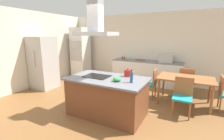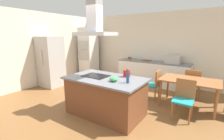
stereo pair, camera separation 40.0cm
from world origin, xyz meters
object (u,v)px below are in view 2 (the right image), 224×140
Objects in this scene: coffee_mug_yellow at (133,59)px; cutting_board at (147,60)px; wall_oven_stack at (88,52)px; chair_at_left_end at (154,83)px; tea_kettle at (127,73)px; chair_facing_island at (184,97)px; countertop_microwave at (173,59)px; mixing_bowl at (114,79)px; dining_table at (189,83)px; cooktop at (96,76)px; range_hood at (95,24)px; olive_oil_bottle at (128,78)px; coffee_mug_blue at (131,58)px; chair_facing_back_wall at (193,82)px; refrigerator at (51,62)px; coffee_mug_red at (129,58)px.

cutting_board is (0.55, 0.11, -0.04)m from coffee_mug_yellow.
wall_oven_stack is 2.47× the size of chair_at_left_end.
tea_kettle is 0.25× the size of chair_facing_island.
tea_kettle is at bearing -100.21° from countertop_microwave.
tea_kettle is 0.51m from mixing_bowl.
countertop_microwave is (0.45, 2.52, 0.06)m from tea_kettle.
coffee_mug_yellow reaches higher than dining_table.
range_hood is at bearing 0.00° from cooktop.
mixing_bowl is at bearing -40.86° from wall_oven_stack.
countertop_microwave is (1.10, 2.88, 0.13)m from cooktop.
coffee_mug_yellow is (-1.07, 2.46, -0.03)m from tea_kettle.
cutting_board is (-0.78, 3.01, -0.11)m from olive_oil_bottle.
chair_facing_back_wall is (2.39, -0.72, -0.44)m from coffee_mug_blue.
tea_kettle is 3.36m from refrigerator.
coffee_mug_red is 0.10× the size of range_hood.
coffee_mug_red is 0.04× the size of wall_oven_stack.
chair_facing_back_wall is 3.27m from range_hood.
cutting_board reaches higher than dining_table.
mixing_bowl is 2.00× the size of coffee_mug_red.
refrigerator is (-2.17, -2.22, -0.03)m from coffee_mug_blue.
chair_facing_island is (2.39, -2.05, -0.44)m from coffee_mug_blue.
refrigerator is 3.03m from range_hood.
mixing_bowl is at bearing -141.79° from chair_facing_island.
chair_facing_island is at bearing -40.63° from coffee_mug_blue.
olive_oil_bottle is 3.11m from cutting_board.
coffee_mug_red reaches higher than chair_facing_island.
mixing_bowl is at bearing -127.19° from dining_table.
refrigerator reaches higher than coffee_mug_yellow.
chair_facing_island is (1.86, 0.84, -0.40)m from cooktop.
cooktop is 0.43× the size of dining_table.
olive_oil_bottle is at bearing 12.19° from mixing_bowl.
chair_at_left_end reaches higher than dining_table.
chair_facing_back_wall is 1.00× the size of chair_at_left_end.
chair_at_left_end is 1.13m from chair_facing_island.
tea_kettle reaches higher than coffee_mug_blue.
chair_facing_back_wall is at bearing 36.01° from chair_at_left_end.
dining_table is at bearing -90.00° from chair_facing_back_wall.
cutting_board is (-0.48, 3.07, -0.04)m from mixing_bowl.
countertop_microwave is 1.76m from coffee_mug_red.
chair_facing_island is (2.51, -2.09, -0.44)m from coffee_mug_red.
wall_oven_stack is at bearing 142.33° from olive_oil_bottle.
cooktop is 6.67× the size of coffee_mug_blue.
chair_facing_back_wall is (-0.00, 0.67, -0.16)m from dining_table.
chair_at_left_end is at bearing 57.99° from range_hood.
refrigerator reaches higher than cooktop.
olive_oil_bottle is (0.26, -0.44, 0.04)m from tea_kettle.
coffee_mug_red is 3.22m from range_hood.
coffee_mug_yellow reaches higher than chair_facing_back_wall.
wall_oven_stack is 2.44× the size of range_hood.
coffee_mug_red is (-1.56, 3.01, -0.07)m from olive_oil_bottle.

